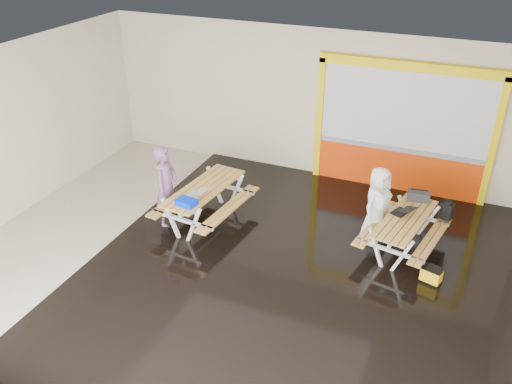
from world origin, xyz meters
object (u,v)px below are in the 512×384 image
at_px(backpack, 447,210).
at_px(fluke_bag, 431,275).
at_px(person_left, 166,187).
at_px(dark_case, 385,238).
at_px(picnic_table_right, 404,226).
at_px(laptop_left, 197,194).
at_px(laptop_right, 403,211).
at_px(blue_pouch, 187,202).
at_px(person_right, 377,204).
at_px(picnic_table_left, 205,196).
at_px(toolbox, 418,196).

bearing_deg(backpack, fluke_bag, -91.19).
height_order(person_left, dark_case, person_left).
distance_m(dark_case, fluke_bag, 1.38).
relative_size(picnic_table_right, laptop_left, 5.04).
distance_m(laptop_right, backpack, 0.95).
xyz_separation_m(blue_pouch, fluke_bag, (4.53, 0.45, -0.69)).
bearing_deg(person_right, blue_pouch, 135.48).
bearing_deg(person_left, laptop_right, -80.69).
xyz_separation_m(laptop_right, backpack, (0.75, 0.58, -0.11)).
bearing_deg(person_right, person_left, 126.45).
bearing_deg(blue_pouch, fluke_bag, 5.68).
bearing_deg(laptop_left, fluke_bag, 1.04).
distance_m(person_left, laptop_left, 0.71).
bearing_deg(fluke_bag, laptop_right, 127.64).
xyz_separation_m(laptop_right, dark_case, (-0.25, 0.05, -0.69)).
height_order(picnic_table_right, backpack, backpack).
bearing_deg(picnic_table_left, fluke_bag, -3.76).
distance_m(picnic_table_left, person_right, 3.43).
relative_size(blue_pouch, toolbox, 0.84).
bearing_deg(laptop_left, picnic_table_left, 97.01).
bearing_deg(backpack, person_right, -159.17).
relative_size(person_right, backpack, 3.86).
distance_m(person_left, backpack, 5.48).
distance_m(backpack, fluke_bag, 1.59).
relative_size(blue_pouch, dark_case, 1.05).
distance_m(picnic_table_left, person_left, 0.79).
xyz_separation_m(dark_case, fluke_bag, (0.97, -0.98, 0.08)).
distance_m(blue_pouch, toolbox, 4.48).
distance_m(backpack, dark_case, 1.27).
bearing_deg(toolbox, picnic_table_right, -98.29).
xyz_separation_m(picnic_table_right, laptop_right, (-0.08, 0.12, 0.23)).
relative_size(picnic_table_left, blue_pouch, 5.97).
relative_size(laptop_right, toolbox, 1.09).
bearing_deg(fluke_bag, backpack, 88.81).
bearing_deg(fluke_bag, picnic_table_left, 176.24).
bearing_deg(fluke_bag, blue_pouch, -174.32).
height_order(picnic_table_left, laptop_left, laptop_left).
bearing_deg(picnic_table_left, toolbox, 17.37).
bearing_deg(laptop_right, person_right, 168.52).
bearing_deg(laptop_left, person_right, 18.66).
relative_size(person_left, laptop_right, 3.59).
bearing_deg(blue_pouch, toolbox, 26.66).
bearing_deg(picnic_table_right, toolbox, 81.71).
height_order(toolbox, dark_case, toolbox).
relative_size(laptop_left, laptop_right, 0.85).
relative_size(laptop_right, dark_case, 1.37).
xyz_separation_m(picnic_table_left, person_left, (-0.67, -0.34, 0.24)).
xyz_separation_m(person_left, blue_pouch, (0.69, -0.41, 0.01)).
distance_m(blue_pouch, dark_case, 3.92).
height_order(person_right, laptop_left, person_right).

